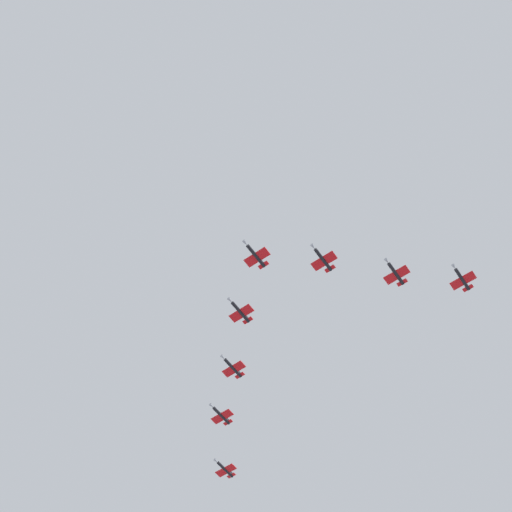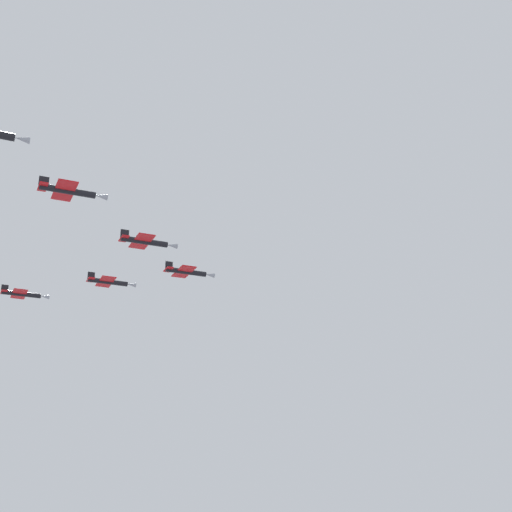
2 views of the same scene
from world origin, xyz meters
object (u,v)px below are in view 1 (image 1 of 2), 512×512
Objects in this scene: jet_starboard_inner at (240,312)px; jet_starboard_outer at (233,368)px; jet_port_outer at (396,273)px; jet_port_trail at (221,415)px; jet_lead at (256,255)px; jet_port_inner at (323,259)px; jet_center_rear at (462,279)px; jet_tail_end at (225,469)px.

jet_starboard_outer is (25.27, 6.88, 0.61)m from jet_starboard_inner.
jet_port_outer reaches higher than jet_port_trail.
jet_lead is 1.00× the size of jet_port_outer.
jet_starboard_inner is (16.39, 31.52, -1.60)m from jet_port_inner.
jet_starboard_inner is 1.00× the size of jet_center_rear.
jet_port_outer is 1.00× the size of jet_port_trail.
jet_starboard_inner is (21.63, 8.77, -0.80)m from jet_lead.
jet_center_rear is (20.24, -70.59, 0.87)m from jet_lead.
jet_port_inner is 1.00× the size of jet_port_outer.
jet_tail_end reaches higher than jet_lead.
jet_port_outer is at bearing -180.00° from jet_starboard_outer.
jet_port_outer reaches higher than jet_starboard_outer.
jet_port_inner is 35.56m from jet_starboard_inner.
jet_port_outer is 1.00× the size of jet_center_rear.
jet_port_outer is at bearing -132.71° from jet_port_inner.
jet_starboard_inner is at bearing 19.86° from jet_port_outer.
jet_port_trail is 1.00× the size of jet_tail_end.
jet_port_outer reaches higher than jet_lead.
jet_port_outer is at bearing -135.93° from jet_lead.
jet_center_rear is at bearing -180.00° from jet_port_trail.
jet_lead is 1.00× the size of jet_tail_end.
jet_lead is at bearing 43.48° from jet_center_rear.
jet_tail_end is (86.45, 75.17, 0.06)m from jet_port_outer.
jet_tail_end reaches higher than jet_starboard_inner.
jet_port_inner reaches higher than jet_lead.
jet_lead is 104.33m from jet_tail_end.
jet_starboard_outer is 1.00× the size of jet_port_trail.
jet_center_rear is at bearing -136.52° from jet_lead.
jet_center_rear is at bearing -135.11° from jet_port_inner.
jet_center_rear is 127.00m from jet_tail_end.
jet_tail_end is at bearing -11.76° from jet_center_rear.
jet_lead is at bearing 132.92° from jet_tail_end.
jet_starboard_outer is 1.00× the size of jet_center_rear.
jet_tail_end reaches higher than jet_starboard_outer.
jet_lead is at bearing 40.46° from jet_port_inner.
jet_port_trail is 31.41m from jet_tail_end.
jet_center_rear reaches higher than jet_tail_end.
jet_center_rear reaches higher than jet_port_outer.
jet_center_rear is 1.00× the size of jet_tail_end.
jet_tail_end is (53.66, 12.13, 0.44)m from jet_starboard_outer.
jet_tail_end is (95.32, 50.53, -0.55)m from jet_port_inner.
jet_starboard_outer is (46.90, 15.65, -0.19)m from jet_lead.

